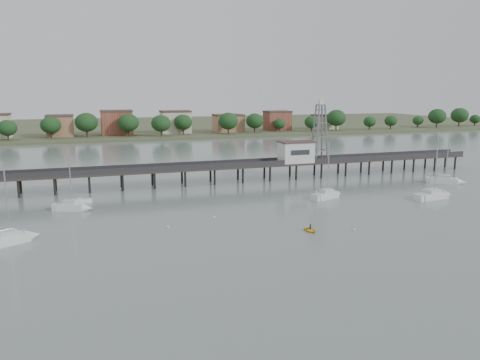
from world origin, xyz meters
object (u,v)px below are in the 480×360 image
object	(u,v)px
sailboat_a	(16,238)
pier	(198,168)
lattice_tower	(320,133)
sailboat_c	(330,195)
sailboat_d	(437,195)
sailboat_b	(75,207)
white_tender	(83,201)
yellow_dinghy	(310,231)
sailboat_e	(449,181)

from	to	relation	value
sailboat_a	pier	bearing A→B (deg)	14.01
lattice_tower	sailboat_a	bearing A→B (deg)	-153.17
sailboat_c	sailboat_d	size ratio (longest dim) A/B	0.85
sailboat_b	white_tender	size ratio (longest dim) A/B	3.25
lattice_tower	sailboat_b	distance (m)	61.89
sailboat_c	yellow_dinghy	bearing A→B (deg)	-146.04
lattice_tower	sailboat_b	xyz separation A→B (m)	(-58.60, -16.95, -10.45)
sailboat_a	white_tender	world-z (taller)	sailboat_a
pier	sailboat_a	distance (m)	48.66
pier	yellow_dinghy	size ratio (longest dim) A/B	56.42
sailboat_a	white_tender	size ratio (longest dim) A/B	3.71
sailboat_d	yellow_dinghy	world-z (taller)	sailboat_d
sailboat_e	sailboat_a	bearing A→B (deg)	-133.25
sailboat_c	sailboat_d	bearing A→B (deg)	-39.07
lattice_tower	sailboat_a	world-z (taller)	lattice_tower
sailboat_b	yellow_dinghy	bearing A→B (deg)	-15.70
sailboat_d	yellow_dinghy	size ratio (longest dim) A/B	5.42
sailboat_d	yellow_dinghy	bearing A→B (deg)	-168.54
sailboat_a	sailboat_c	xyz separation A→B (m)	(57.25, 11.19, 0.00)
sailboat_c	white_tender	size ratio (longest dim) A/B	3.62
pier	sailboat_e	xyz separation A→B (m)	(56.56, -17.96, -3.15)
pier	sailboat_b	xyz separation A→B (m)	(-27.10, -16.95, -3.14)
sailboat_d	sailboat_b	xyz separation A→B (m)	(-70.03, 12.70, 0.02)
sailboat_e	yellow_dinghy	world-z (taller)	sailboat_e
sailboat_a	sailboat_b	world-z (taller)	sailboat_a
white_tender	sailboat_e	bearing A→B (deg)	-26.33
yellow_dinghy	sailboat_c	bearing A→B (deg)	50.70
pier	sailboat_a	xyz separation A→B (m)	(-35.01, -33.64, -3.15)
sailboat_a	sailboat_c	world-z (taller)	sailboat_a
pier	sailboat_d	bearing A→B (deg)	-34.63
sailboat_d	sailboat_c	bearing A→B (deg)	152.67
sailboat_e	sailboat_d	distance (m)	17.95
white_tender	yellow_dinghy	world-z (taller)	yellow_dinghy
sailboat_a	yellow_dinghy	world-z (taller)	sailboat_a
sailboat_c	white_tender	xyz separation A→B (m)	(-48.06, 11.20, -0.27)
sailboat_e	sailboat_d	size ratio (longest dim) A/B	0.92
pier	sailboat_e	size ratio (longest dim) A/B	11.33
white_tender	yellow_dinghy	size ratio (longest dim) A/B	1.28
sailboat_e	yellow_dinghy	distance (m)	54.40
white_tender	yellow_dinghy	distance (m)	45.70
sailboat_a	sailboat_d	size ratio (longest dim) A/B	0.87
sailboat_c	yellow_dinghy	distance (m)	24.41
lattice_tower	sailboat_e	world-z (taller)	lattice_tower
lattice_tower	pier	bearing A→B (deg)	-180.00
pier	sailboat_e	world-z (taller)	sailboat_e
sailboat_d	yellow_dinghy	distance (m)	37.26
sailboat_d	sailboat_b	size ratio (longest dim) A/B	1.31
sailboat_b	sailboat_e	bearing A→B (deg)	19.40
pier	sailboat_c	bearing A→B (deg)	-45.27
sailboat_e	sailboat_c	distance (m)	34.62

